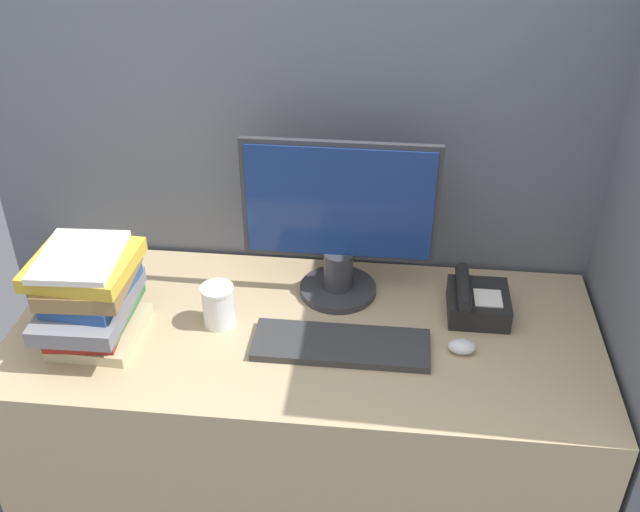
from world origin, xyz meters
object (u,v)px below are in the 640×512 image
Objects in this scene: mouse at (462,347)px; desk_telephone at (477,301)px; book_stack at (90,295)px; coffee_cup at (218,305)px; monitor at (339,226)px; keyboard at (341,345)px.

desk_telephone is at bearing 74.66° from mouse.
desk_telephone is at bearing 11.40° from book_stack.
mouse is 0.63m from coffee_cup.
coffee_cup is (-0.30, -0.17, -0.16)m from monitor.
keyboard is at bearing -152.26° from desk_telephone.
coffee_cup is at bearing 15.18° from book_stack.
coffee_cup reaches higher than mouse.
book_stack reaches higher than desk_telephone.
book_stack is (-0.60, -0.26, -0.09)m from monitor.
coffee_cup is 0.32m from book_stack.
monitor is 1.69× the size of book_stack.
keyboard is at bearing -83.18° from monitor.
desk_telephone is (0.67, 0.11, -0.02)m from coffee_cup.
monitor is 0.38m from coffee_cup.
coffee_cup is at bearing 168.33° from keyboard.
mouse reaches higher than keyboard.
monitor is at bearing 145.85° from mouse.
monitor reaches higher than mouse.
keyboard is 0.64m from book_stack.
monitor is at bearing 96.82° from keyboard.
monitor reaches higher than coffee_cup.
keyboard is 1.47× the size of book_stack.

